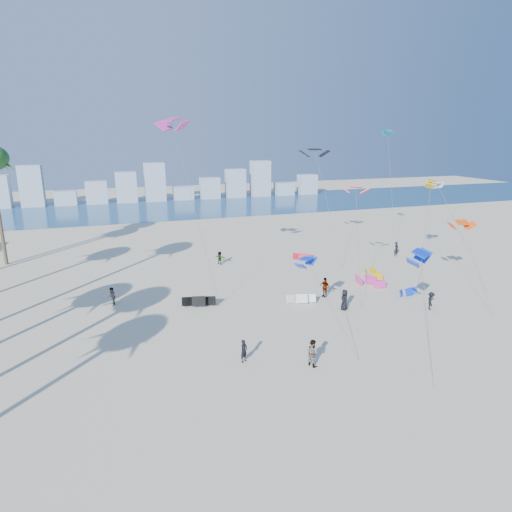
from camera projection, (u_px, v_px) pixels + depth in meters
name	position (u px, v px, depth m)	size (l,w,h in m)	color
ground	(299.00, 423.00, 22.70)	(220.00, 220.00, 0.00)	beige
ocean	(154.00, 208.00, 88.43)	(220.00, 220.00, 0.00)	navy
kitesurfer_near	(244.00, 351.00, 28.58)	(0.57, 0.37, 1.55)	black
kitesurfer_mid	(312.00, 353.00, 28.11)	(0.88, 0.68, 1.80)	gray
kitesurfers_far	(300.00, 281.00, 41.94)	(34.06, 20.10, 1.85)	black
grounded_kites	(324.00, 283.00, 42.68)	(21.89, 15.59, 1.00)	black
flying_kites	(340.00, 172.00, 39.65)	(29.87, 28.55, 16.35)	#0C38DC
distant_skyline	(143.00, 187.00, 96.37)	(85.00, 3.00, 8.40)	#9EADBF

